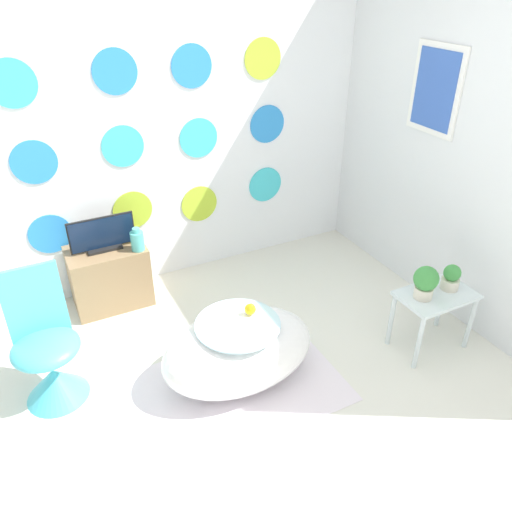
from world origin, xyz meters
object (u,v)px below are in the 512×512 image
Objects in this scene: chair at (50,362)px; vase at (137,240)px; bathtub at (238,350)px; tv at (102,236)px; potted_plant_left at (426,281)px; potted_plant_right at (451,277)px.

chair is 1.06m from vase.
bathtub is 1.17× the size of chair.
potted_plant_left is (1.71, -1.48, -0.03)m from tv.
potted_plant_right is at bearing -37.43° from tv.
chair is 3.72× the size of potted_plant_left.
chair is at bearing 160.52° from bathtub.
chair reaches higher than potted_plant_left.
potted_plant_left reaches higher than potted_plant_right.
potted_plant_left is (2.24, -0.67, 0.30)m from chair.
tv is 2.44m from potted_plant_right.
bathtub is 1.16m from vase.
potted_plant_left is at bearing -13.91° from bathtub.
potted_plant_right is at bearing -11.82° from bathtub.
potted_plant_right is (0.23, -0.00, -0.04)m from potted_plant_left.
tv reaches higher than potted_plant_left.
tv is at bearing 142.57° from potted_plant_right.
vase is (0.75, 0.69, 0.30)m from chair.
tv is (-0.53, 1.19, 0.36)m from bathtub.
vase is at bearing -29.14° from tv.
vase is at bearing 137.65° from potted_plant_left.
potted_plant_right is (1.72, -1.36, -0.04)m from vase.
chair reaches higher than potted_plant_right.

